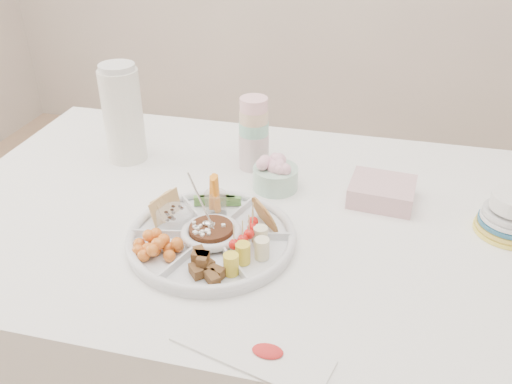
% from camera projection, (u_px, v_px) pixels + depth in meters
% --- Properties ---
extents(dining_table, '(1.52, 1.02, 0.76)m').
position_uv_depth(dining_table, '(241.00, 318.00, 1.56)').
color(dining_table, white).
rests_on(dining_table, floor).
extents(party_tray, '(0.45, 0.45, 0.04)m').
position_uv_depth(party_tray, '(211.00, 235.00, 1.23)').
color(party_tray, silver).
rests_on(party_tray, dining_table).
extents(bean_dip, '(0.12, 0.12, 0.04)m').
position_uv_depth(bean_dip, '(211.00, 232.00, 1.23)').
color(bean_dip, '#582F1C').
rests_on(bean_dip, party_tray).
extents(tortillas, '(0.12, 0.12, 0.06)m').
position_uv_depth(tortillas, '(262.00, 213.00, 1.27)').
color(tortillas, '#995727').
rests_on(tortillas, party_tray).
extents(carrot_cucumber, '(0.12, 0.12, 0.09)m').
position_uv_depth(carrot_cucumber, '(217.00, 190.00, 1.32)').
color(carrot_cucumber, orange).
rests_on(carrot_cucumber, party_tray).
extents(pita_raisins, '(0.14, 0.14, 0.07)m').
position_uv_depth(pita_raisins, '(167.00, 211.00, 1.28)').
color(pita_raisins, gold).
rests_on(pita_raisins, party_tray).
extents(cherries, '(0.14, 0.14, 0.05)m').
position_uv_depth(cherries, '(156.00, 246.00, 1.17)').
color(cherries, orange).
rests_on(cherries, party_tray).
extents(granola_chunks, '(0.11, 0.11, 0.04)m').
position_uv_depth(granola_chunks, '(204.00, 267.00, 1.11)').
color(granola_chunks, brown).
rests_on(granola_chunks, party_tray).
extents(banana_tomato, '(0.12, 0.12, 0.09)m').
position_uv_depth(banana_tomato, '(260.00, 240.00, 1.15)').
color(banana_tomato, '#F9D889').
rests_on(banana_tomato, party_tray).
extents(cup_stack, '(0.10, 0.10, 0.24)m').
position_uv_depth(cup_stack, '(254.00, 129.00, 1.50)').
color(cup_stack, white).
rests_on(cup_stack, dining_table).
extents(thermos, '(0.14, 0.14, 0.29)m').
position_uv_depth(thermos, '(123.00, 112.00, 1.53)').
color(thermos, silver).
rests_on(thermos, dining_table).
extents(flower_bowl, '(0.13, 0.13, 0.09)m').
position_uv_depth(flower_bowl, '(275.00, 173.00, 1.43)').
color(flower_bowl, '#B0CEBC').
rests_on(flower_bowl, dining_table).
extents(napkin_stack, '(0.17, 0.15, 0.05)m').
position_uv_depth(napkin_stack, '(382.00, 192.00, 1.39)').
color(napkin_stack, '#D3A4AA').
rests_on(napkin_stack, dining_table).
extents(plate_stack, '(0.17, 0.17, 0.10)m').
position_uv_depth(plate_stack, '(512.00, 214.00, 1.26)').
color(plate_stack, yellow).
rests_on(plate_stack, dining_table).
extents(placemat, '(0.31, 0.17, 0.01)m').
position_uv_depth(placemat, '(251.00, 350.00, 0.96)').
color(placemat, beige).
rests_on(placemat, dining_table).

